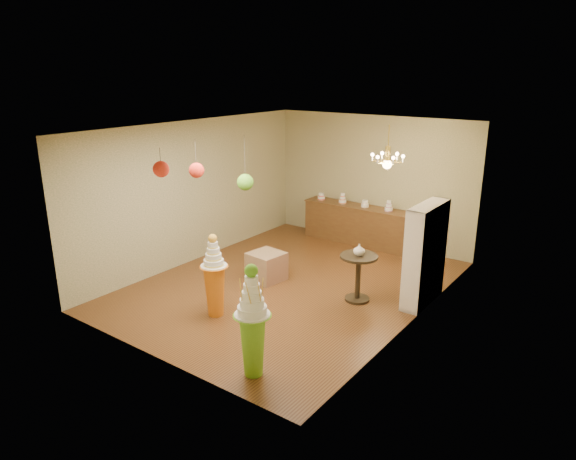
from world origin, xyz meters
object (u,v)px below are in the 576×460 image
Objects in this scene: pedestal_green at (253,330)px; sideboard at (364,225)px; pedestal_orange at (215,283)px; round_table at (358,271)px.

pedestal_green is 0.53× the size of sideboard.
pedestal_orange is 4.73m from sideboard.
round_table is (1.37, -2.80, 0.08)m from sideboard.
pedestal_orange is 1.67× the size of round_table.
pedestal_green is at bearing -90.12° from round_table.
sideboard is at bearing 103.46° from pedestal_green.
sideboard is 3.12m from round_table.
round_table is (1.66, 1.92, -0.02)m from pedestal_orange.
pedestal_green is at bearing -30.96° from pedestal_orange.
round_table is at bearing 49.15° from pedestal_orange.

